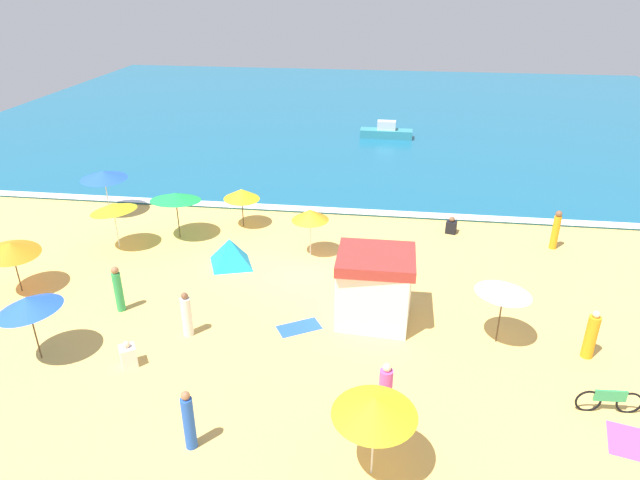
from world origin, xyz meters
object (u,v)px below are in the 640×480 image
Objects in this scene: beach_umbrella_1 at (27,304)px; beach_umbrella_3 at (175,197)px; beach_umbrella_0 at (11,248)px; beachgoer_7 at (385,391)px; small_boat_0 at (386,132)px; beach_umbrella_7 at (310,215)px; beachgoer_0 at (556,230)px; lifeguard_cabana at (375,287)px; beachgoer_1 at (118,289)px; beach_umbrella_6 at (375,406)px; beachgoer_2 at (187,315)px; beach_umbrella_8 at (113,207)px; beachgoer_4 at (128,355)px; beach_tent at (230,252)px; beach_umbrella_5 at (504,288)px; beachgoer_8 at (591,336)px; beachgoer_9 at (451,226)px; parked_bicycle at (609,401)px; beachgoer_6 at (189,421)px; beach_umbrella_4 at (242,194)px; beach_umbrella_9 at (104,175)px.

beach_umbrella_1 is 0.87× the size of beach_umbrella_3.
beach_umbrella_1 reaches higher than beach_umbrella_0.
beachgoer_7 reaches higher than small_boat_0.
beach_umbrella_7 is 10.70m from beachgoer_0.
lifeguard_cabana is 1.47× the size of beachgoer_1.
beach_umbrella_6 is 1.39× the size of beachgoer_0.
beachgoer_2 is at bearing -148.40° from beachgoer_0.
beachgoer_2 is at bearing -67.65° from beach_umbrella_3.
beach_umbrella_0 is 1.03× the size of beach_umbrella_8.
beachgoer_1 is 1.05× the size of beachgoer_7.
beachgoer_4 is 0.53× the size of beachgoer_7.
beachgoer_4 is at bearing -100.79° from beach_tent.
beach_umbrella_8 is at bearing 162.30° from beach_umbrella_5.
lifeguard_cabana is at bearing 3.91° from beachgoer_1.
beachgoer_9 is (-3.59, 8.90, -0.45)m from beachgoer_8.
beachgoer_8 reaches higher than beachgoer_4.
beachgoer_6 is at bearing -165.87° from parked_bicycle.
beachgoer_7 is at bearing -18.89° from beach_umbrella_0.
beachgoer_9 is at bearing 78.51° from beach_umbrella_6.
beach_tent is 1.27× the size of beachgoer_7.
beachgoer_4 is 1.11× the size of beachgoer_9.
beach_tent is at bearing 151.59° from lifeguard_cabana.
beachgoer_0 is (3.46, 7.42, -1.16)m from beach_umbrella_5.
beach_tent is (-6.34, 9.99, -1.50)m from beach_umbrella_6.
beachgoer_4 is at bearing 172.48° from beachgoer_7.
parked_bicycle is at bearing -29.23° from lifeguard_cabana.
beachgoer_2 is at bearing -21.07° from beachgoer_1.
beach_umbrella_8 is (-8.44, -0.43, 0.05)m from beach_umbrella_7.
parked_bicycle is 2.25× the size of beachgoer_9.
beachgoer_7 is (6.58, -7.89, 0.19)m from beach_tent.
beachgoer_1 is (-9.30, 6.10, -1.23)m from beach_umbrella_6.
beach_umbrella_0 is at bearing -156.94° from beach_tent.
beach_umbrella_8 is 1.58× the size of beachgoer_2.
beachgoer_7 is (4.87, 1.87, -0.07)m from beachgoer_6.
beach_umbrella_1 reaches higher than beachgoer_9.
beach_umbrella_7 reaches higher than beachgoer_7.
beachgoer_9 is (16.61, 7.54, -1.49)m from beach_umbrella_0.
beach_umbrella_7 is at bearing -8.81° from beach_umbrella_3.
parked_bicycle is at bearing -28.84° from beach_tent.
lifeguard_cabana is at bearing 169.27° from beach_umbrella_5.
beachgoer_7 is at bearing -151.47° from beachgoer_8.
beachgoer_4 is 0.24× the size of small_boat_0.
beach_umbrella_4 is 1.31× the size of beachgoer_0.
beach_umbrella_5 is 3.03m from beachgoer_8.
beachgoer_9 is at bearing 0.07° from beach_umbrella_9.
beach_umbrella_6 is (0.28, -6.71, 0.78)m from lifeguard_cabana.
beach_umbrella_0 is at bearing 179.36° from lifeguard_cabana.
beachgoer_1 is (-2.96, -3.89, 0.27)m from beach_tent.
beachgoer_2 is 2.01× the size of beachgoer_9.
beach_umbrella_7 is 7.17m from beachgoer_2.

